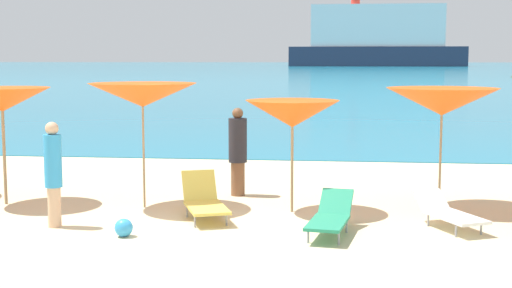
% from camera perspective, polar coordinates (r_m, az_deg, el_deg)
% --- Properties ---
extents(ground_plane, '(50.00, 100.00, 0.30)m').
position_cam_1_polar(ground_plane, '(21.45, 0.74, -1.16)').
color(ground_plane, beige).
extents(ocean_water, '(650.00, 440.00, 0.02)m').
position_cam_1_polar(ocean_water, '(239.76, 6.25, 6.08)').
color(ocean_water, teal).
rests_on(ocean_water, ground_plane).
extents(umbrella_1, '(1.84, 1.84, 2.26)m').
position_cam_1_polar(umbrella_1, '(14.67, -19.34, 3.29)').
color(umbrella_1, '#9E7F59').
rests_on(umbrella_1, ground_plane).
extents(umbrella_2, '(2.14, 2.14, 2.35)m').
position_cam_1_polar(umbrella_2, '(13.68, -8.91, 3.82)').
color(umbrella_2, '#9E7F59').
rests_on(umbrella_2, ground_plane).
extents(umbrella_3, '(1.85, 1.85, 2.06)m').
position_cam_1_polar(umbrella_3, '(13.17, 2.88, 2.37)').
color(umbrella_3, '#9E7F59').
rests_on(umbrella_3, ground_plane).
extents(umbrella_4, '(2.10, 2.10, 2.27)m').
position_cam_1_polar(umbrella_4, '(13.90, 14.42, 3.24)').
color(umbrella_4, '#9E7F59').
rests_on(umbrella_4, ground_plane).
extents(lounge_chair_0, '(1.15, 1.58, 0.54)m').
position_cam_1_polar(lounge_chair_0, '(12.49, 14.93, -5.22)').
color(lounge_chair_0, white).
rests_on(lounge_chair_0, ground_plane).
extents(lounge_chair_3, '(0.78, 1.71, 0.61)m').
position_cam_1_polar(lounge_chair_3, '(11.71, 5.87, -5.66)').
color(lounge_chair_3, '#268C66').
rests_on(lounge_chair_3, ground_plane).
extents(lounge_chair_4, '(1.11, 1.61, 0.78)m').
position_cam_1_polar(lounge_chair_4, '(12.79, -4.09, -4.46)').
color(lounge_chair_4, '#D8BF4C').
rests_on(lounge_chair_4, ground_plane).
extents(beachgoer_0, '(0.29, 0.29, 1.77)m').
position_cam_1_polar(beachgoer_0, '(12.51, -15.66, -2.03)').
color(beachgoer_0, '#DBAA84').
rests_on(beachgoer_0, ground_plane).
extents(beachgoer_1, '(0.38, 0.38, 1.81)m').
position_cam_1_polar(beachgoer_1, '(14.83, -1.44, -0.45)').
color(beachgoer_1, brown).
rests_on(beachgoer_1, ground_plane).
extents(beach_ball, '(0.29, 0.29, 0.29)m').
position_cam_1_polar(beach_ball, '(11.73, -10.36, -6.49)').
color(beach_ball, '#3399D8').
rests_on(beach_ball, ground_plane).
extents(cruise_ship, '(58.38, 8.53, 23.38)m').
position_cam_1_polar(cruise_ship, '(246.85, 9.49, 8.16)').
color(cruise_ship, '#262D47').
rests_on(cruise_ship, ocean_water).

